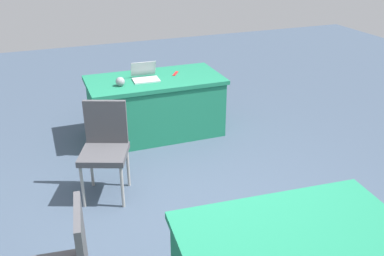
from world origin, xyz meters
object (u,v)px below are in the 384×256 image
object	(u,v)px
chair_tucked_left	(105,144)
scissors_red	(175,74)
table_foreground	(156,106)
laptop_silver	(145,76)
yarn_ball	(120,82)

from	to	relation	value
chair_tucked_left	scissors_red	xyz separation A→B (m)	(-1.16, -1.26, 0.21)
table_foreground	laptop_silver	distance (m)	0.43
chair_tucked_left	laptop_silver	size ratio (longest dim) A/B	2.88
yarn_ball	table_foreground	bearing A→B (deg)	-163.35
laptop_silver	scissors_red	world-z (taller)	laptop_silver
laptop_silver	yarn_ball	world-z (taller)	laptop_silver
table_foreground	yarn_ball	world-z (taller)	yarn_ball
yarn_ball	scissors_red	distance (m)	0.80
table_foreground	yarn_ball	xyz separation A→B (m)	(0.46, 0.14, 0.43)
table_foreground	scissors_red	distance (m)	0.49
laptop_silver	scissors_red	xyz separation A→B (m)	(-0.42, -0.08, -0.04)
yarn_ball	scissors_red	size ratio (longest dim) A/B	0.60
laptop_silver	yarn_ball	bearing A→B (deg)	23.94
table_foreground	chair_tucked_left	world-z (taller)	chair_tucked_left
chair_tucked_left	scissors_red	world-z (taller)	chair_tucked_left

